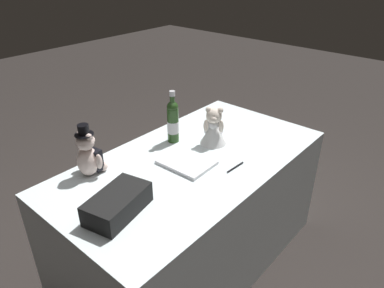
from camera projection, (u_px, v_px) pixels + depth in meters
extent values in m
plane|color=#2D2826|center=(192.00, 257.00, 2.41)|extent=(12.00, 12.00, 0.00)
cube|color=white|center=(192.00, 212.00, 2.22)|extent=(1.64, 0.87, 0.77)
ellipsoid|color=beige|center=(89.00, 161.00, 1.87)|extent=(0.12, 0.11, 0.16)
cube|color=black|center=(93.00, 159.00, 1.89)|extent=(0.06, 0.11, 0.12)
sphere|color=beige|center=(85.00, 142.00, 1.81)|extent=(0.09, 0.09, 0.09)
sphere|color=beige|center=(91.00, 140.00, 1.84)|extent=(0.04, 0.04, 0.04)
sphere|color=beige|center=(89.00, 137.00, 1.78)|extent=(0.03, 0.03, 0.03)
sphere|color=beige|center=(80.00, 134.00, 1.81)|extent=(0.03, 0.03, 0.03)
ellipsoid|color=beige|center=(99.00, 162.00, 1.84)|extent=(0.04, 0.04, 0.09)
ellipsoid|color=beige|center=(82.00, 155.00, 1.90)|extent=(0.04, 0.04, 0.09)
sphere|color=beige|center=(103.00, 166.00, 1.92)|extent=(0.05, 0.05, 0.05)
sphere|color=beige|center=(94.00, 163.00, 1.96)|extent=(0.05, 0.05, 0.05)
cylinder|color=black|center=(84.00, 134.00, 1.79)|extent=(0.10, 0.10, 0.01)
cylinder|color=black|center=(83.00, 129.00, 1.78)|extent=(0.06, 0.06, 0.05)
cone|color=white|center=(213.00, 133.00, 2.18)|extent=(0.17, 0.17, 0.14)
ellipsoid|color=white|center=(214.00, 124.00, 2.15)|extent=(0.07, 0.07, 0.06)
sphere|color=silver|center=(214.00, 116.00, 2.13)|extent=(0.10, 0.10, 0.10)
sphere|color=silver|center=(214.00, 120.00, 2.09)|extent=(0.04, 0.04, 0.04)
sphere|color=silver|center=(209.00, 110.00, 2.11)|extent=(0.04, 0.04, 0.04)
sphere|color=silver|center=(220.00, 110.00, 2.11)|extent=(0.04, 0.04, 0.04)
ellipsoid|color=silver|center=(206.00, 126.00, 2.14)|extent=(0.03, 0.03, 0.08)
ellipsoid|color=silver|center=(221.00, 126.00, 2.13)|extent=(0.03, 0.03, 0.08)
cone|color=white|center=(214.00, 121.00, 2.20)|extent=(0.19, 0.18, 0.15)
cylinder|color=#26481C|center=(173.00, 125.00, 2.18)|extent=(0.07, 0.07, 0.22)
sphere|color=#26481C|center=(173.00, 107.00, 2.13)|extent=(0.07, 0.07, 0.07)
cylinder|color=#26481C|center=(172.00, 99.00, 2.10)|extent=(0.03, 0.03, 0.09)
cylinder|color=silver|center=(172.00, 93.00, 2.09)|extent=(0.03, 0.03, 0.03)
cylinder|color=silver|center=(173.00, 127.00, 2.19)|extent=(0.07, 0.07, 0.08)
cylinder|color=black|center=(235.00, 167.00, 1.96)|extent=(0.14, 0.02, 0.01)
cone|color=silver|center=(227.00, 172.00, 1.91)|extent=(0.01, 0.01, 0.01)
cube|color=black|center=(118.00, 204.00, 1.60)|extent=(0.34, 0.24, 0.10)
cube|color=#B7B7BF|center=(126.00, 213.00, 1.54)|extent=(0.04, 0.02, 0.03)
cube|color=white|center=(187.00, 162.00, 1.99)|extent=(0.23, 0.29, 0.02)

